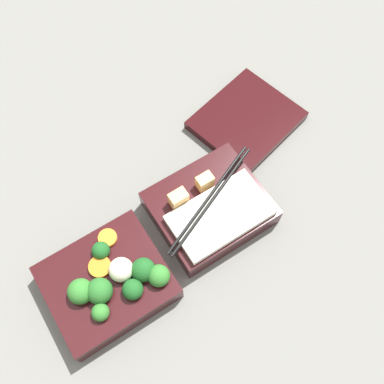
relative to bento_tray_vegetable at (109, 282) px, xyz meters
The scene contains 4 objects.
ground_plane 0.09m from the bento_tray_vegetable, ahead, with size 3.00×3.00×0.00m, color slate.
bento_tray_vegetable is the anchor object (origin of this frame).
bento_tray_rice 0.20m from the bento_tray_vegetable, ahead, with size 0.21×0.15×0.07m.
bento_lid 0.38m from the bento_tray_vegetable, 20.92° to the left, with size 0.17×0.15×0.02m, color black.
Camera 1 is at (-0.07, -0.20, 0.69)m, focal length 42.00 mm.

